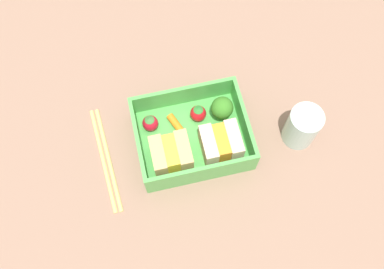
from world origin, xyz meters
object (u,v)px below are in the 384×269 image
object	(u,v)px
broccoli_floret	(222,108)
drinking_glass	(302,127)
sandwich_center_left	(171,154)
strawberry_left	(150,123)
carrot_stick_far_left	(176,125)
strawberry_far_left	(198,113)
chopstick_pair	(106,160)
sandwich_left	(221,143)

from	to	relation	value
broccoli_floret	drinking_glass	xyz separation A→B (cm)	(-11.57, 5.78, -0.46)
sandwich_center_left	strawberry_left	bearing A→B (deg)	-71.06
carrot_stick_far_left	strawberry_left	size ratio (longest dim) A/B	1.25
strawberry_far_left	chopstick_pair	bearing A→B (deg)	12.73
drinking_glass	strawberry_far_left	bearing A→B (deg)	-22.83
chopstick_pair	drinking_glass	distance (cm)	31.78
broccoli_floret	strawberry_left	world-z (taller)	broccoli_floret
broccoli_floret	carrot_stick_far_left	xyz separation A→B (cm)	(7.59, 0.19, -2.31)
strawberry_left	carrot_stick_far_left	bearing A→B (deg)	167.57
sandwich_left	drinking_glass	xyz separation A→B (cm)	(-13.21, 0.20, 0.17)
strawberry_far_left	broccoli_floret	bearing A→B (deg)	169.83
strawberry_far_left	drinking_glass	bearing A→B (deg)	157.17
strawberry_far_left	drinking_glass	size ratio (longest dim) A/B	0.45
sandwich_center_left	strawberry_far_left	world-z (taller)	sandwich_center_left
sandwich_left	broccoli_floret	xyz separation A→B (cm)	(-1.64, -5.58, 0.63)
sandwich_left	strawberry_left	bearing A→B (deg)	-32.06
chopstick_pair	broccoli_floret	bearing A→B (deg)	-171.49
sandwich_center_left	chopstick_pair	bearing A→B (deg)	-14.08
broccoli_floret	strawberry_left	xyz separation A→B (cm)	(11.69, -0.71, -1.49)
strawberry_far_left	carrot_stick_far_left	world-z (taller)	strawberry_far_left
broccoli_floret	carrot_stick_far_left	size ratio (longest dim) A/B	1.21
broccoli_floret	strawberry_far_left	xyz separation A→B (cm)	(3.75, -0.67, -1.46)
broccoli_floret	chopstick_pair	size ratio (longest dim) A/B	0.26
strawberry_left	broccoli_floret	bearing A→B (deg)	176.50
sandwich_left	chopstick_pair	distance (cm)	18.72
sandwich_center_left	broccoli_floret	bearing A→B (deg)	-149.65
chopstick_pair	drinking_glass	xyz separation A→B (cm)	(-31.48, 2.80, 3.29)
strawberry_left	chopstick_pair	distance (cm)	9.29
drinking_glass	broccoli_floret	bearing A→B (deg)	-26.54
strawberry_far_left	strawberry_left	world-z (taller)	same
sandwich_left	sandwich_center_left	size ratio (longest dim) A/B	1.00
sandwich_left	strawberry_left	xyz separation A→B (cm)	(10.05, -6.30, -0.85)
carrot_stick_far_left	sandwich_center_left	bearing A→B (deg)	70.14
sandwich_center_left	strawberry_left	size ratio (longest dim) A/B	1.86
sandwich_left	strawberry_left	distance (cm)	11.89
broccoli_floret	sandwich_left	bearing A→B (deg)	73.61
sandwich_left	chopstick_pair	bearing A→B (deg)	-8.11
sandwich_center_left	drinking_glass	xyz separation A→B (cm)	(-21.10, 0.20, 0.17)
sandwich_left	chopstick_pair	size ratio (longest dim) A/B	0.33
strawberry_left	drinking_glass	xyz separation A→B (cm)	(-23.26, 6.49, 1.02)
strawberry_far_left	chopstick_pair	distance (cm)	16.72
sandwich_left	drinking_glass	world-z (taller)	drinking_glass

